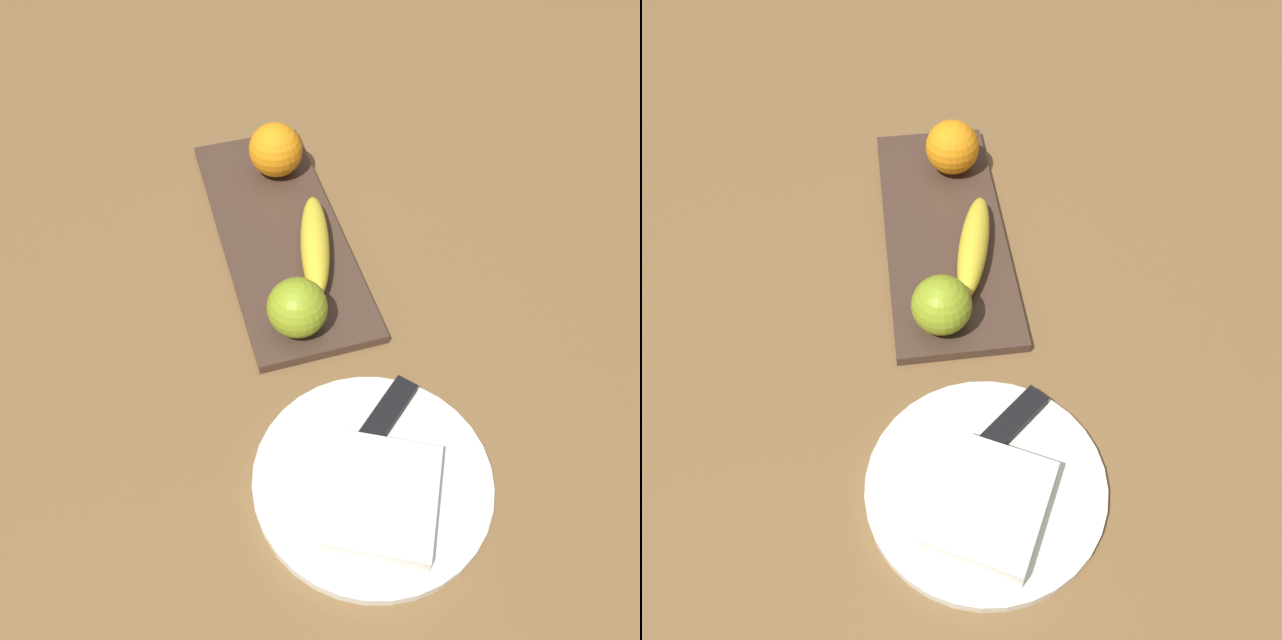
% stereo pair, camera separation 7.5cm
% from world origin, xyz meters
% --- Properties ---
extents(ground_plane, '(2.40, 2.40, 0.00)m').
position_xyz_m(ground_plane, '(0.00, 0.00, 0.00)').
color(ground_plane, brown).
extents(fruit_tray, '(0.40, 0.15, 0.01)m').
position_xyz_m(fruit_tray, '(0.02, -0.01, 0.01)').
color(fruit_tray, '#473328').
rests_on(fruit_tray, ground_plane).
extents(apple, '(0.07, 0.07, 0.07)m').
position_xyz_m(apple, '(0.18, -0.03, 0.05)').
color(apple, '#8CA623').
rests_on(apple, fruit_tray).
extents(banana, '(0.17, 0.08, 0.03)m').
position_xyz_m(banana, '(0.07, 0.02, 0.03)').
color(banana, yellow).
rests_on(banana, fruit_tray).
extents(orange_near_apple, '(0.07, 0.07, 0.07)m').
position_xyz_m(orange_near_apple, '(-0.09, 0.01, 0.05)').
color(orange_near_apple, orange).
rests_on(orange_near_apple, fruit_tray).
extents(dinner_plate, '(0.23, 0.23, 0.01)m').
position_xyz_m(dinner_plate, '(0.38, -0.01, 0.01)').
color(dinner_plate, white).
rests_on(dinner_plate, ground_plane).
extents(folded_napkin, '(0.15, 0.14, 0.02)m').
position_xyz_m(folded_napkin, '(0.40, -0.01, 0.03)').
color(folded_napkin, white).
rests_on(folded_napkin, dinner_plate).
extents(knife, '(0.13, 0.15, 0.01)m').
position_xyz_m(knife, '(0.33, 0.01, 0.02)').
color(knife, silver).
rests_on(knife, dinner_plate).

